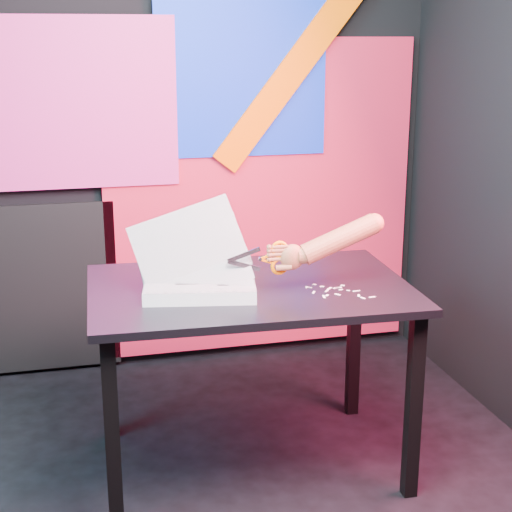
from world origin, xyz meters
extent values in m
cube|color=black|center=(0.00, 1.50, 1.35)|extent=(3.00, 0.01, 2.70)
cube|color=black|center=(0.00, -1.50, 1.35)|extent=(3.00, 0.01, 2.70)
cube|color=red|center=(0.65, 1.47, 0.85)|extent=(1.60, 0.02, 1.60)
cube|color=#0F30D3|center=(0.55, 1.46, 1.45)|extent=(0.85, 0.02, 0.75)
cube|color=#C4287A|center=(-0.25, 1.45, 1.35)|extent=(0.95, 0.02, 0.80)
cube|color=#FA5600|center=(0.85, 1.44, 1.55)|extent=(0.91, 0.02, 1.11)
cube|color=black|center=(-0.23, 0.05, 0.36)|extent=(0.05, 0.05, 0.72)
cube|color=black|center=(-0.20, 0.73, 0.36)|extent=(0.05, 0.05, 0.72)
cube|color=black|center=(0.85, 0.01, 0.36)|extent=(0.05, 0.05, 0.72)
cube|color=black|center=(0.88, 0.69, 0.36)|extent=(0.05, 0.05, 0.72)
cube|color=black|center=(0.33, 0.37, 0.73)|extent=(1.23, 0.85, 0.03)
cube|color=white|center=(0.13, 0.33, 0.77)|extent=(0.44, 0.36, 0.05)
cube|color=silver|center=(0.13, 0.33, 0.80)|extent=(0.44, 0.36, 0.00)
cube|color=silver|center=(0.13, 0.33, 0.80)|extent=(0.42, 0.34, 0.12)
cube|color=silver|center=(0.12, 0.34, 0.83)|extent=(0.39, 0.30, 0.21)
cube|color=silver|center=(0.11, 0.36, 0.87)|extent=(0.41, 0.23, 0.30)
cube|color=silver|center=(0.10, 0.37, 0.92)|extent=(0.44, 0.17, 0.35)
cylinder|color=#2B2B2C|center=(-0.07, 0.23, 0.80)|extent=(0.01, 0.01, 0.00)
cylinder|color=#2B2B2C|center=(-0.04, 0.23, 0.80)|extent=(0.01, 0.01, 0.00)
cylinder|color=#2B2B2C|center=(-0.01, 0.22, 0.80)|extent=(0.01, 0.01, 0.00)
cylinder|color=#2B2B2C|center=(0.02, 0.21, 0.80)|extent=(0.01, 0.01, 0.00)
cylinder|color=#2B2B2C|center=(0.05, 0.21, 0.80)|extent=(0.01, 0.01, 0.00)
cylinder|color=#2B2B2C|center=(0.08, 0.20, 0.80)|extent=(0.01, 0.01, 0.00)
cylinder|color=#2B2B2C|center=(0.11, 0.20, 0.80)|extent=(0.01, 0.01, 0.00)
cylinder|color=#2B2B2C|center=(0.14, 0.19, 0.80)|extent=(0.01, 0.01, 0.00)
cylinder|color=#2B2B2C|center=(0.16, 0.19, 0.80)|extent=(0.01, 0.01, 0.00)
cylinder|color=#2B2B2C|center=(0.19, 0.18, 0.80)|extent=(0.01, 0.01, 0.00)
cylinder|color=#2B2B2C|center=(0.22, 0.18, 0.80)|extent=(0.01, 0.01, 0.00)
cylinder|color=#2B2B2C|center=(0.25, 0.17, 0.80)|extent=(0.01, 0.01, 0.00)
cylinder|color=#2B2B2C|center=(0.28, 0.16, 0.80)|extent=(0.01, 0.01, 0.00)
cylinder|color=#2B2B2C|center=(-0.02, 0.50, 0.80)|extent=(0.01, 0.01, 0.00)
cylinder|color=#2B2B2C|center=(0.01, 0.49, 0.80)|extent=(0.01, 0.01, 0.00)
cylinder|color=#2B2B2C|center=(0.04, 0.48, 0.80)|extent=(0.01, 0.01, 0.00)
cylinder|color=#2B2B2C|center=(0.07, 0.48, 0.80)|extent=(0.01, 0.01, 0.00)
cylinder|color=#2B2B2C|center=(0.10, 0.47, 0.80)|extent=(0.01, 0.01, 0.00)
cylinder|color=#2B2B2C|center=(0.13, 0.47, 0.80)|extent=(0.01, 0.01, 0.00)
cylinder|color=#2B2B2C|center=(0.15, 0.46, 0.80)|extent=(0.01, 0.01, 0.00)
cylinder|color=#2B2B2C|center=(0.18, 0.46, 0.80)|extent=(0.01, 0.01, 0.00)
cylinder|color=#2B2B2C|center=(0.21, 0.45, 0.80)|extent=(0.01, 0.01, 0.00)
cylinder|color=#2B2B2C|center=(0.24, 0.45, 0.80)|extent=(0.01, 0.01, 0.00)
cylinder|color=#2B2B2C|center=(0.27, 0.44, 0.80)|extent=(0.01, 0.01, 0.00)
cylinder|color=#2B2B2C|center=(0.30, 0.43, 0.80)|extent=(0.01, 0.01, 0.00)
cylinder|color=#2B2B2C|center=(0.33, 0.43, 0.80)|extent=(0.01, 0.01, 0.00)
cube|color=black|center=(0.05, 0.40, 0.80)|extent=(0.07, 0.02, 0.00)
cube|color=black|center=(0.16, 0.36, 0.80)|extent=(0.05, 0.02, 0.00)
cube|color=black|center=(0.08, 0.30, 0.80)|extent=(0.09, 0.03, 0.00)
cube|color=black|center=(0.20, 0.25, 0.80)|extent=(0.04, 0.02, 0.00)
cube|color=silver|center=(0.28, 0.28, 0.90)|extent=(0.12, 0.01, 0.05)
cube|color=silver|center=(0.28, 0.28, 0.86)|extent=(0.12, 0.01, 0.05)
cylinder|color=silver|center=(0.34, 0.28, 0.88)|extent=(0.01, 0.01, 0.01)
cube|color=#F06C00|center=(0.37, 0.28, 0.87)|extent=(0.05, 0.01, 0.02)
cube|color=#F06C00|center=(0.37, 0.28, 0.89)|extent=(0.05, 0.01, 0.02)
torus|color=#F06C00|center=(0.42, 0.28, 0.91)|extent=(0.07, 0.02, 0.07)
torus|color=#F06C00|center=(0.42, 0.28, 0.85)|extent=(0.07, 0.02, 0.07)
ellipsoid|color=#9C543B|center=(0.46, 0.28, 0.88)|extent=(0.09, 0.05, 0.10)
cylinder|color=#9C543B|center=(0.42, 0.28, 0.87)|extent=(0.07, 0.02, 0.02)
cylinder|color=#9C543B|center=(0.42, 0.28, 0.89)|extent=(0.07, 0.02, 0.02)
cylinder|color=#9C543B|center=(0.42, 0.28, 0.91)|extent=(0.06, 0.02, 0.02)
cylinder|color=#9C543B|center=(0.42, 0.28, 0.92)|extent=(0.06, 0.02, 0.02)
cylinder|color=#9C543B|center=(0.43, 0.27, 0.84)|extent=(0.06, 0.04, 0.03)
cylinder|color=#9C543B|center=(0.51, 0.28, 0.88)|extent=(0.06, 0.06, 0.07)
cylinder|color=#9C543B|center=(0.64, 0.27, 0.94)|extent=(0.30, 0.08, 0.18)
sphere|color=#9C543B|center=(0.78, 0.27, 0.99)|extent=(0.07, 0.07, 0.07)
cube|color=white|center=(0.72, 0.13, 0.75)|extent=(0.03, 0.01, 0.00)
cube|color=white|center=(0.69, 0.21, 0.75)|extent=(0.03, 0.01, 0.00)
cube|color=white|center=(0.59, 0.24, 0.75)|extent=(0.02, 0.03, 0.00)
cube|color=white|center=(0.63, 0.26, 0.75)|extent=(0.03, 0.02, 0.00)
cube|color=white|center=(0.59, 0.29, 0.75)|extent=(0.02, 0.01, 0.00)
cube|color=white|center=(0.54, 0.23, 0.75)|extent=(0.02, 0.02, 0.00)
cube|color=white|center=(0.61, 0.26, 0.75)|extent=(0.03, 0.03, 0.00)
cube|color=white|center=(0.67, 0.29, 0.75)|extent=(0.02, 0.02, 0.00)
cube|color=white|center=(0.57, 0.32, 0.75)|extent=(0.02, 0.01, 0.00)
cube|color=white|center=(0.68, 0.16, 0.75)|extent=(0.01, 0.03, 0.00)
cube|color=white|center=(0.69, 0.13, 0.75)|extent=(0.02, 0.02, 0.00)
cube|color=white|center=(0.64, 0.24, 0.75)|extent=(0.02, 0.01, 0.00)
cube|color=white|center=(0.61, 0.19, 0.75)|extent=(0.02, 0.02, 0.00)
cube|color=white|center=(0.64, 0.27, 0.75)|extent=(0.03, 0.01, 0.00)
cube|color=white|center=(0.67, 0.22, 0.75)|extent=(0.01, 0.01, 0.00)
cube|color=white|center=(0.53, 0.29, 0.75)|extent=(0.01, 0.01, 0.00)
cube|color=white|center=(0.54, 0.30, 0.75)|extent=(0.02, 0.02, 0.00)
cube|color=white|center=(0.57, 0.19, 0.75)|extent=(0.02, 0.02, 0.00)
cube|color=white|center=(0.56, 0.18, 0.75)|extent=(0.01, 0.03, 0.00)
camera|label=1|loc=(-0.33, -2.36, 1.66)|focal=55.00mm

